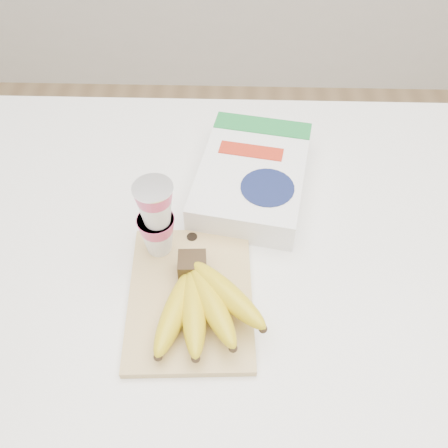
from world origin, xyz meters
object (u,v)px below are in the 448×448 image
(table, at_px, (237,357))
(cereal_box, at_px, (252,176))
(bananas, at_px, (201,302))
(yogurt_stack, at_px, (156,217))
(cutting_board, at_px, (191,296))

(table, distance_m, cereal_box, 0.55)
(table, distance_m, bananas, 0.57)
(yogurt_stack, distance_m, cereal_box, 0.25)
(cutting_board, bearing_deg, cereal_box, 65.86)
(table, height_order, yogurt_stack, yogurt_stack)
(cutting_board, relative_size, bananas, 1.39)
(cutting_board, relative_size, yogurt_stack, 1.80)
(bananas, xyz_separation_m, cereal_box, (0.09, 0.31, -0.01))
(yogurt_stack, bearing_deg, table, 15.33)
(table, bearing_deg, bananas, -111.18)
(cutting_board, height_order, cereal_box, cereal_box)
(cutting_board, distance_m, yogurt_stack, 0.15)
(cutting_board, height_order, bananas, bananas)
(yogurt_stack, bearing_deg, cutting_board, -57.57)
(cutting_board, relative_size, cereal_box, 0.85)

